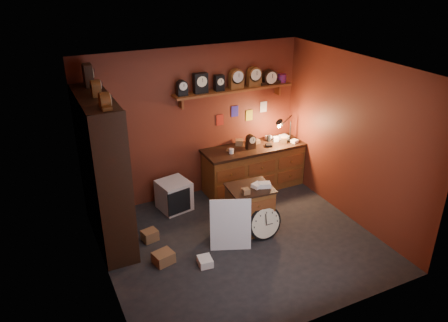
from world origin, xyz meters
TOP-DOWN VIEW (x-y plane):
  - floor at (0.00, 0.00)m, footprint 4.00×4.00m
  - room_shell at (0.04, 0.11)m, footprint 4.02×3.62m
  - shelving_unit at (-1.79, 0.98)m, footprint 0.47×1.60m
  - workbench at (1.05, 1.47)m, footprint 1.94×0.66m
  - low_cabinet at (0.29, 0.24)m, footprint 0.72×0.63m
  - big_round_clock at (0.39, -0.05)m, footprint 0.55×0.18m
  - white_panel at (-0.19, -0.04)m, footprint 0.63×0.39m
  - mini_fridge at (-0.57, 1.39)m, footprint 0.59×0.60m
  - floor_box_a at (-1.23, 0.04)m, footprint 0.32×0.29m
  - floor_box_b at (-0.71, -0.27)m, footprint 0.22×0.25m
  - floor_box_c at (-1.24, 0.66)m, footprint 0.26×0.23m

SIDE VIEW (x-z plane):
  - floor at x=0.00m, z-range 0.00..0.00m
  - white_panel at x=-0.19m, z-range -0.40..0.40m
  - floor_box_b at x=-0.71m, z-range 0.00..0.11m
  - floor_box_a at x=-1.23m, z-range 0.00..0.17m
  - floor_box_c at x=-1.24m, z-range 0.00..0.17m
  - mini_fridge at x=-0.57m, z-range 0.00..0.52m
  - big_round_clock at x=0.39m, z-range -0.01..0.55m
  - low_cabinet at x=0.29m, z-range -0.01..0.85m
  - workbench at x=1.05m, z-range -0.21..1.15m
  - shelving_unit at x=-1.79m, z-range -0.03..2.54m
  - room_shell at x=0.04m, z-range 0.37..3.08m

